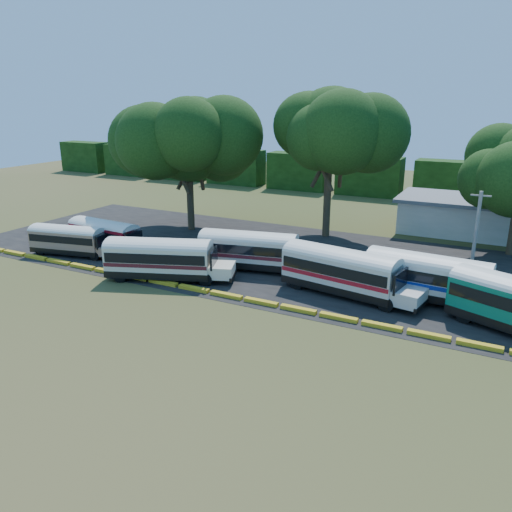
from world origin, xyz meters
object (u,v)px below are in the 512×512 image
at_px(bus_red, 106,233).
at_px(tree_west, 188,141).
at_px(bus_beige, 69,238).
at_px(bus_cream_west, 162,257).
at_px(bus_white_red, 343,269).

height_order(bus_red, tree_west, tree_west).
relative_size(bus_beige, bus_cream_west, 0.83).
distance_m(bus_beige, bus_cream_west, 12.29).
distance_m(bus_white_red, tree_west, 26.11).
distance_m(bus_red, bus_white_red, 24.69).
bearing_deg(bus_cream_west, tree_west, 95.75).
bearing_deg(bus_red, bus_white_red, 2.86).
relative_size(bus_beige, bus_red, 0.96).
xyz_separation_m(bus_beige, tree_west, (4.79, 13.76, 8.44)).
height_order(bus_beige, bus_white_red, bus_white_red).
relative_size(bus_cream_west, bus_white_red, 0.97).
bearing_deg(bus_beige, tree_west, 59.45).
distance_m(bus_beige, bus_red, 3.43).
height_order(bus_beige, tree_west, tree_west).
height_order(bus_white_red, tree_west, tree_west).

